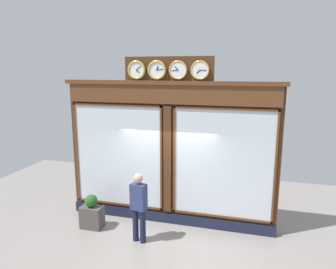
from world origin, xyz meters
name	(u,v)px	position (x,y,z in m)	size (l,w,h in m)	color
shop_facade	(169,152)	(0.00, -0.13, 1.92)	(5.62, 0.42, 4.34)	#4C2B16
pedestrian	(139,205)	(0.40, 1.10, 0.93)	(0.40, 0.29, 1.69)	#191E38
planter_box	(92,217)	(1.82, 0.80, 0.29)	(0.56, 0.36, 0.57)	#4C4742
planter_shrub	(91,201)	(1.82, 0.80, 0.74)	(0.32, 0.32, 0.32)	#285623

